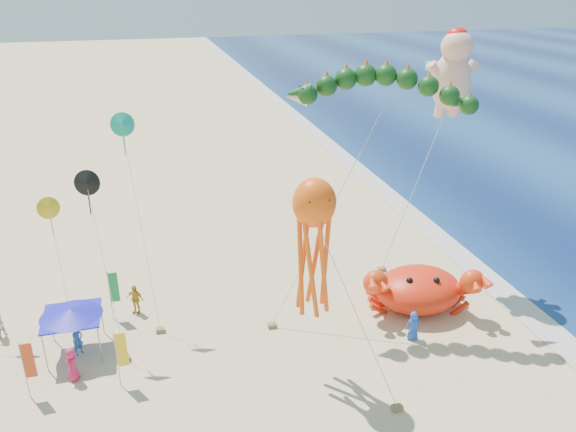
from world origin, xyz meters
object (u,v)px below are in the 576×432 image
at_px(dragon_kite, 384,95).
at_px(octopus_kite, 314,237).
at_px(crab_inflatable, 419,288).
at_px(canopy_blue, 71,313).
at_px(cherub_kite, 453,71).

xyz_separation_m(dragon_kite, octopus_kite, (-5.33, -5.07, -5.32)).
distance_m(dragon_kite, octopus_kite, 9.08).
distance_m(crab_inflatable, canopy_blue, 19.74).
distance_m(cherub_kite, canopy_blue, 25.60).
bearing_deg(crab_inflatable, cherub_kite, 53.75).
xyz_separation_m(octopus_kite, canopy_blue, (-11.77, 4.65, -5.12)).
distance_m(dragon_kite, canopy_blue, 20.04).
bearing_deg(crab_inflatable, dragon_kite, 154.34).
relative_size(cherub_kite, octopus_kite, 1.53).
distance_m(octopus_kite, canopy_blue, 13.65).
bearing_deg(octopus_kite, crab_inflatable, 25.79).
relative_size(crab_inflatable, canopy_blue, 2.21).
bearing_deg(crab_inflatable, canopy_blue, 177.62).
height_order(crab_inflatable, cherub_kite, cherub_kite).
distance_m(crab_inflatable, octopus_kite, 10.76).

